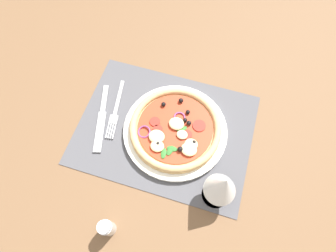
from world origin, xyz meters
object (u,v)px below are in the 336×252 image
Objects in this scene: fork at (115,112)px; knife at (102,118)px; pizza at (175,129)px; wine_glass at (222,186)px; plate at (175,131)px; pepper_shaker at (107,228)px.

knife is (2.83, 2.87, 0.03)cm from fork.
pizza is at bearing 76.69° from fork.
wine_glass is (-13.79, 12.63, 7.30)cm from pizza.
fork is at bearing -3.83° from pizza.
plate reaches higher than knife.
pizza is at bearing 97.48° from plate.
plate is 1.51× the size of fork.
fork is (17.33, -1.16, -2.16)cm from pizza.
wine_glass is (-13.81, 12.76, 9.04)cm from plate.
pizza reaches higher than plate.
pepper_shaker reaches higher than pizza.
plate reaches higher than fork.
plate is 1.75cm from pizza.
pizza is 20.07cm from wine_glass.
plate is 20.86cm from wine_glass.
fork is 35.33cm from wine_glass.
plate is 20.23cm from knife.
pepper_shaker is at bearing 9.45° from fork.
pepper_shaker is at bearing 10.80° from knife.
plate is at bearing -82.52° from pizza.
fork is at bearing -23.90° from wine_glass.
wine_glass reaches higher than pepper_shaker.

